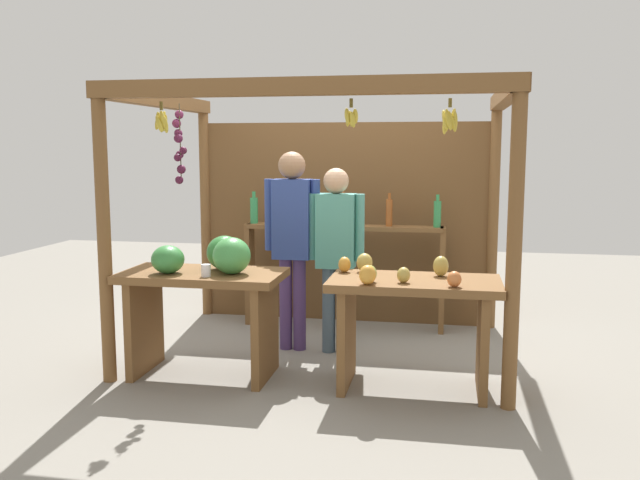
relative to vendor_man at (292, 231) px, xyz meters
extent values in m
plane|color=gray|center=(0.28, 0.01, -1.03)|extent=(12.00, 12.00, 0.00)
cylinder|color=brown|center=(-1.17, -1.04, 0.07)|extent=(0.10, 0.10, 2.20)
cylinder|color=brown|center=(1.72, -1.04, 0.07)|extent=(0.10, 0.10, 2.20)
cylinder|color=brown|center=(-1.17, 1.06, 0.07)|extent=(0.10, 0.10, 2.20)
cylinder|color=brown|center=(1.72, 1.06, 0.07)|extent=(0.10, 0.10, 2.20)
cube|color=brown|center=(0.28, -1.04, 1.11)|extent=(2.99, 0.12, 0.12)
cube|color=brown|center=(-1.17, 0.01, 1.11)|extent=(0.12, 2.20, 0.12)
cube|color=brown|center=(1.72, 0.01, 1.11)|extent=(0.12, 2.20, 0.12)
cube|color=brown|center=(0.28, 1.08, -0.04)|extent=(2.89, 0.04, 1.98)
cylinder|color=brown|center=(-0.73, -0.94, 1.00)|extent=(0.02, 0.02, 0.06)
ellipsoid|color=gold|center=(-0.71, -0.95, 0.87)|extent=(0.04, 0.07, 0.13)
ellipsoid|color=gold|center=(-0.72, -0.93, 0.88)|extent=(0.07, 0.06, 0.14)
ellipsoid|color=gold|center=(-0.74, -0.90, 0.90)|extent=(0.06, 0.04, 0.13)
ellipsoid|color=gold|center=(-0.77, -0.92, 0.89)|extent=(0.05, 0.06, 0.13)
ellipsoid|color=gold|center=(-0.75, -0.95, 0.90)|extent=(0.05, 0.06, 0.13)
ellipsoid|color=gold|center=(-0.74, -0.98, 0.87)|extent=(0.07, 0.04, 0.13)
ellipsoid|color=gold|center=(-0.72, -0.96, 0.90)|extent=(0.05, 0.05, 0.13)
cylinder|color=brown|center=(0.64, -0.99, 1.00)|extent=(0.02, 0.02, 0.06)
ellipsoid|color=gold|center=(0.67, -0.99, 0.91)|extent=(0.04, 0.08, 0.11)
ellipsoid|color=gold|center=(0.65, -0.95, 0.90)|extent=(0.07, 0.05, 0.12)
ellipsoid|color=gold|center=(0.62, -0.98, 0.90)|extent=(0.05, 0.06, 0.12)
ellipsoid|color=gold|center=(0.62, -1.01, 0.92)|extent=(0.05, 0.05, 0.12)
ellipsoid|color=gold|center=(0.66, -1.02, 0.89)|extent=(0.05, 0.04, 0.11)
cylinder|color=brown|center=(1.29, -0.89, 1.00)|extent=(0.02, 0.02, 0.06)
ellipsoid|color=gold|center=(1.33, -0.89, 0.88)|extent=(0.04, 0.08, 0.15)
ellipsoid|color=gold|center=(1.31, -0.87, 0.89)|extent=(0.06, 0.06, 0.15)
ellipsoid|color=gold|center=(1.28, -0.85, 0.87)|extent=(0.09, 0.05, 0.15)
ellipsoid|color=gold|center=(1.26, -0.88, 0.86)|extent=(0.05, 0.07, 0.15)
ellipsoid|color=gold|center=(1.26, -0.90, 0.89)|extent=(0.07, 0.09, 0.15)
ellipsoid|color=gold|center=(1.28, -0.93, 0.89)|extent=(0.07, 0.04, 0.15)
ellipsoid|color=gold|center=(1.30, -0.91, 0.88)|extent=(0.09, 0.07, 0.15)
cylinder|color=#4C422D|center=(-0.69, -0.71, 0.76)|extent=(0.01, 0.01, 0.55)
sphere|color=#601E42|center=(-0.71, -0.69, 0.95)|extent=(0.07, 0.07, 0.07)
sphere|color=#601E42|center=(-0.72, -0.70, 0.88)|extent=(0.07, 0.07, 0.07)
sphere|color=#511938|center=(-0.71, -0.70, 0.81)|extent=(0.06, 0.06, 0.06)
sphere|color=#511938|center=(-0.70, -0.73, 0.77)|extent=(0.07, 0.07, 0.07)
sphere|color=#47142D|center=(-0.66, -0.73, 0.68)|extent=(0.06, 0.06, 0.06)
sphere|color=#47142D|center=(-0.71, -0.69, 0.65)|extent=(0.06, 0.06, 0.06)
sphere|color=#47142D|center=(-0.71, -0.73, 0.63)|extent=(0.06, 0.06, 0.06)
sphere|color=#47142D|center=(-0.71, -0.71, 0.46)|extent=(0.06, 0.06, 0.06)
sphere|color=#47142D|center=(-0.69, -0.72, 0.54)|extent=(0.07, 0.07, 0.07)
cube|color=brown|center=(-0.52, -0.78, -0.25)|extent=(1.21, 0.64, 0.06)
cube|color=brown|center=(-1.00, -0.78, -0.66)|extent=(0.06, 0.58, 0.75)
cube|color=brown|center=(-0.03, -0.78, -0.66)|extent=(0.06, 0.58, 0.75)
ellipsoid|color=#38843D|center=(-0.74, -0.89, -0.12)|extent=(0.31, 0.31, 0.21)
ellipsoid|color=#429347|center=(-0.27, -0.83, -0.09)|extent=(0.33, 0.33, 0.27)
ellipsoid|color=#2D7533|center=(-0.38, -0.66, -0.09)|extent=(0.33, 0.33, 0.26)
cylinder|color=white|center=(-0.42, -0.96, -0.18)|extent=(0.07, 0.07, 0.09)
cube|color=brown|center=(1.07, -0.78, -0.25)|extent=(1.21, 0.64, 0.06)
cube|color=brown|center=(0.59, -0.78, -0.66)|extent=(0.06, 0.58, 0.75)
cube|color=brown|center=(1.56, -0.78, -0.66)|extent=(0.06, 0.58, 0.75)
ellipsoid|color=gold|center=(0.54, -0.60, -0.17)|extent=(0.13, 0.13, 0.12)
ellipsoid|color=gold|center=(0.77, -1.03, -0.16)|extent=(0.16, 0.16, 0.14)
ellipsoid|color=#B79E47|center=(1.25, -0.63, -0.15)|extent=(0.13, 0.13, 0.15)
ellipsoid|color=#B79E47|center=(1.00, -0.92, -0.17)|extent=(0.12, 0.12, 0.11)
ellipsoid|color=#A8B24C|center=(0.77, -0.94, -0.16)|extent=(0.13, 0.13, 0.12)
ellipsoid|color=#CC7038|center=(1.35, -1.00, -0.17)|extent=(0.13, 0.13, 0.11)
ellipsoid|color=#B79E47|center=(0.69, -0.56, -0.15)|extent=(0.17, 0.17, 0.14)
cube|color=brown|center=(-0.62, 0.80, -0.53)|extent=(0.05, 0.20, 1.00)
cube|color=brown|center=(1.26, 0.80, -0.53)|extent=(0.05, 0.20, 1.00)
cube|color=brown|center=(0.32, 0.80, -0.05)|extent=(1.88, 0.22, 0.04)
cylinder|color=#338C4C|center=(-0.57, 0.80, 0.10)|extent=(0.08, 0.08, 0.25)
cylinder|color=#338C4C|center=(-0.57, 0.80, 0.25)|extent=(0.03, 0.03, 0.06)
cylinder|color=silver|center=(-0.11, 0.80, 0.10)|extent=(0.06, 0.06, 0.27)
cylinder|color=silver|center=(-0.11, 0.80, 0.27)|extent=(0.03, 0.03, 0.06)
cylinder|color=#994C1E|center=(0.31, 0.80, 0.11)|extent=(0.07, 0.07, 0.29)
cylinder|color=#994C1E|center=(0.31, 0.80, 0.29)|extent=(0.03, 0.03, 0.06)
cylinder|color=#994C1E|center=(0.75, 0.80, 0.10)|extent=(0.06, 0.06, 0.26)
cylinder|color=#994C1E|center=(0.75, 0.80, 0.25)|extent=(0.03, 0.03, 0.06)
cylinder|color=#338C4C|center=(1.20, 0.80, 0.09)|extent=(0.07, 0.07, 0.25)
cylinder|color=#338C4C|center=(1.20, 0.80, 0.24)|extent=(0.03, 0.03, 0.06)
cylinder|color=#4A3369|center=(-0.06, 0.00, -0.63)|extent=(0.11, 0.11, 0.80)
cylinder|color=#4A3369|center=(0.06, 0.00, -0.63)|extent=(0.11, 0.11, 0.80)
cube|color=#2D428C|center=(0.00, 0.00, 0.10)|extent=(0.32, 0.19, 0.67)
cylinder|color=#2D428C|center=(-0.20, 0.00, 0.14)|extent=(0.08, 0.08, 0.61)
cylinder|color=#2D428C|center=(0.20, 0.00, 0.14)|extent=(0.08, 0.08, 0.61)
sphere|color=#997051|center=(0.00, 0.00, 0.56)|extent=(0.23, 0.23, 0.23)
cylinder|color=#495E70|center=(0.32, -0.02, -0.66)|extent=(0.11, 0.11, 0.74)
cylinder|color=#495E70|center=(0.44, -0.02, -0.66)|extent=(0.11, 0.11, 0.74)
cube|color=teal|center=(0.38, -0.02, 0.02)|extent=(0.32, 0.19, 0.62)
cylinder|color=teal|center=(0.18, -0.02, 0.05)|extent=(0.08, 0.08, 0.56)
cylinder|color=teal|center=(0.58, -0.02, 0.05)|extent=(0.08, 0.08, 0.56)
sphere|color=tan|center=(0.38, -0.02, 0.43)|extent=(0.21, 0.21, 0.21)
camera|label=1|loc=(1.29, -5.53, 0.71)|focal=37.81mm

